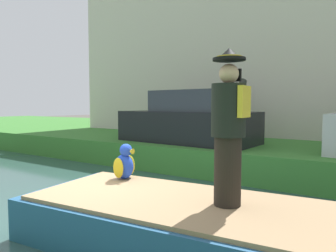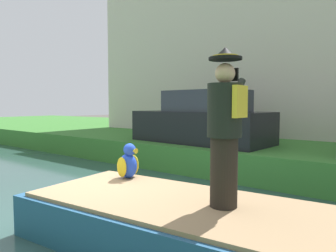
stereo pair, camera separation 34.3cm
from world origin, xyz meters
name	(u,v)px [view 1 (the left image)]	position (x,y,z in m)	size (l,w,h in m)	color
ground_plane	(84,225)	(0.00, 0.00, 0.00)	(80.00, 80.00, 0.00)	#4C4742
canal_water	(84,222)	(0.00, 0.00, 0.05)	(6.55, 48.00, 0.10)	#2D4C47
grass_bank_far	(256,143)	(8.80, 0.00, 0.40)	(11.06, 48.00, 0.81)	#38752D
boat	(181,223)	(0.00, -1.78, 0.40)	(2.20, 4.35, 0.61)	#23517A
person_pirate	(229,128)	(0.13, -2.35, 1.64)	(0.61, 0.42, 1.85)	black
parrot_plush	(125,164)	(0.45, -0.46, 0.95)	(0.36, 0.35, 0.57)	blue
parked_car_dark	(189,121)	(4.58, 0.69, 1.43)	(1.98, 4.11, 1.50)	black
building_row	(293,56)	(10.50, -0.97, 3.92)	(7.04, 16.73, 6.23)	beige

